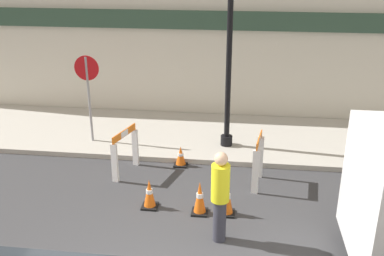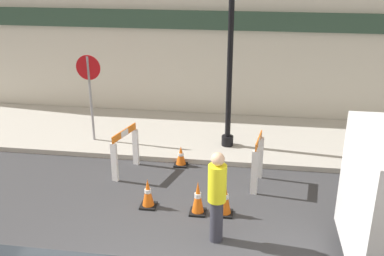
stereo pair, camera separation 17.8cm
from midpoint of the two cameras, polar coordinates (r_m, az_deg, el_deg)
The scene contains 11 objects.
sidewalk_slab at distance 11.72m, azimuth 0.56°, elevation -0.92°, with size 18.00×3.15×0.12m.
storefront_facade at distance 12.59m, azimuth 1.66°, elevation 13.38°, with size 18.00×0.22×5.50m.
streetlamp_post at distance 10.14m, azimuth 5.59°, elevation 15.81°, with size 0.44×0.44×5.33m.
stop_sign at distance 11.07m, azimuth -12.43°, elevation 5.46°, with size 0.60×0.06×2.15m.
barricade_0 at distance 9.79m, azimuth -7.97°, elevation -2.68°, with size 0.37×0.93×1.01m.
barricade_1 at distance 9.25m, azimuth 8.87°, elevation -4.06°, with size 0.24×0.79×1.09m.
traffic_cone_0 at distance 8.33m, azimuth 1.37°, elevation -8.92°, with size 0.30×0.30×0.65m.
traffic_cone_1 at distance 8.32m, azimuth 4.84°, elevation -9.01°, with size 0.30×0.30×0.66m.
traffic_cone_2 at distance 10.14m, azimuth -0.92°, elevation -3.62°, with size 0.30×0.30×0.47m.
traffic_cone_3 at distance 8.57m, azimuth -5.02°, elevation -8.30°, with size 0.30×0.30×0.59m.
person_worker at distance 7.34m, azimuth 3.89°, elevation -8.37°, with size 0.39×0.39×1.62m.
Camera 2 is at (1.56, -4.65, 4.53)m, focal length 42.00 mm.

